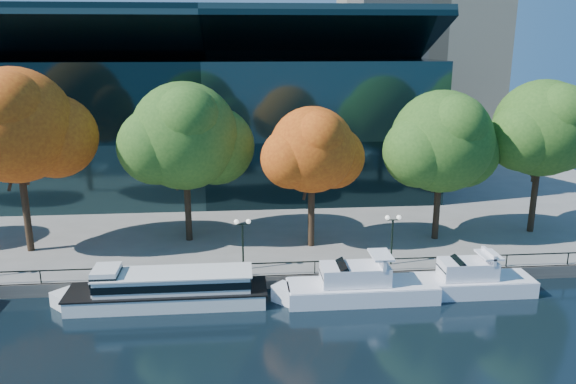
{
  "coord_description": "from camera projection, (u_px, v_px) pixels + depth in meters",
  "views": [
    {
      "loc": [
        -0.46,
        -35.68,
        17.97
      ],
      "look_at": [
        3.39,
        8.0,
        6.12
      ],
      "focal_mm": 35.0,
      "sensor_mm": 36.0,
      "label": 1
    }
  ],
  "objects": [
    {
      "name": "railing",
      "position": [
        248.0,
        264.0,
        41.66
      ],
      "size": [
        88.2,
        0.08,
        0.99
      ],
      "color": "black",
      "rests_on": "promenade"
    },
    {
      "name": "cruiser_far",
      "position": [
        467.0,
        280.0,
        41.05
      ],
      "size": [
        9.95,
        2.76,
        3.25
      ],
      "color": "white",
      "rests_on": "ground"
    },
    {
      "name": "tree_3",
      "position": [
        314.0,
        152.0,
        45.96
      ],
      "size": [
        8.9,
        7.3,
        11.89
      ],
      "color": "black",
      "rests_on": "promenade"
    },
    {
      "name": "tree_2",
      "position": [
        187.0,
        138.0,
        47.08
      ],
      "size": [
        11.36,
        9.31,
        13.78
      ],
      "color": "black",
      "rests_on": "promenade"
    },
    {
      "name": "tree_5",
      "position": [
        544.0,
        130.0,
        49.25
      ],
      "size": [
        10.62,
        8.71,
        13.79
      ],
      "color": "black",
      "rests_on": "promenade"
    },
    {
      "name": "tour_boat",
      "position": [
        162.0,
        288.0,
        39.28
      ],
      "size": [
        15.14,
        3.38,
        2.87
      ],
      "color": "white",
      "rests_on": "ground"
    },
    {
      "name": "lamp_2",
      "position": [
        393.0,
        228.0,
        43.28
      ],
      "size": [
        1.26,
        0.36,
        4.03
      ],
      "color": "black",
      "rests_on": "promenade"
    },
    {
      "name": "cruiser_near",
      "position": [
        355.0,
        286.0,
        40.0
      ],
      "size": [
        11.86,
        3.05,
        3.44
      ],
      "color": "white",
      "rests_on": "ground"
    },
    {
      "name": "promenade",
      "position": [
        244.0,
        178.0,
        73.89
      ],
      "size": [
        90.0,
        67.08,
        1.0
      ],
      "color": "slate",
      "rests_on": "ground"
    },
    {
      "name": "lamp_1",
      "position": [
        243.0,
        233.0,
        42.3
      ],
      "size": [
        1.26,
        0.36,
        4.03
      ],
      "color": "black",
      "rests_on": "promenade"
    },
    {
      "name": "tree_1",
      "position": [
        18.0,
        128.0,
        44.22
      ],
      "size": [
        11.47,
        9.4,
        15.11
      ],
      "color": "black",
      "rests_on": "promenade"
    },
    {
      "name": "convention_building",
      "position": [
        209.0,
        123.0,
        67.05
      ],
      "size": [
        50.0,
        24.57,
        21.43
      ],
      "color": "black",
      "rests_on": "ground"
    },
    {
      "name": "ground",
      "position": [
        250.0,
        308.0,
        39.04
      ],
      "size": [
        160.0,
        160.0,
        0.0
      ],
      "primitive_type": "plane",
      "color": "black",
      "rests_on": "ground"
    },
    {
      "name": "tree_4",
      "position": [
        444.0,
        144.0,
        47.58
      ],
      "size": [
        10.88,
        8.92,
        13.05
      ],
      "color": "black",
      "rests_on": "promenade"
    }
  ]
}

